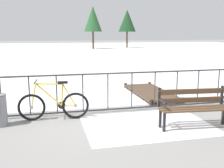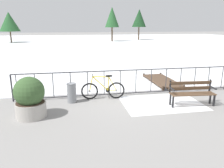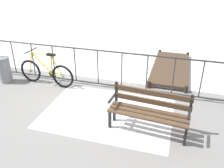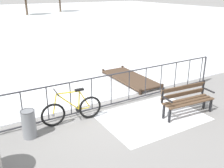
# 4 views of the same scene
# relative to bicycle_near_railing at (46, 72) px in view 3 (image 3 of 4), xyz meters

# --- Properties ---
(ground_plane) EXTENTS (160.00, 160.00, 0.00)m
(ground_plane) POSITION_rel_bicycle_near_railing_xyz_m (1.08, 0.30, -0.37)
(ground_plane) COLOR gray
(snow_patch) EXTENTS (2.90, 2.07, 0.01)m
(snow_patch) POSITION_rel_bicycle_near_railing_xyz_m (2.07, -0.90, -0.36)
(snow_patch) COLOR white
(snow_patch) RESTS_ON ground
(railing_fence) EXTENTS (9.06, 0.06, 1.07)m
(railing_fence) POSITION_rel_bicycle_near_railing_xyz_m (1.08, 0.30, 0.19)
(railing_fence) COLOR #2D2D33
(railing_fence) RESTS_ON ground
(bicycle_near_railing) EXTENTS (1.71, 0.52, 0.97)m
(bicycle_near_railing) POSITION_rel_bicycle_near_railing_xyz_m (0.00, 0.00, 0.00)
(bicycle_near_railing) COLOR black
(bicycle_near_railing) RESTS_ON ground
(park_bench) EXTENTS (1.63, 0.61, 0.89)m
(park_bench) POSITION_rel_bicycle_near_railing_xyz_m (3.05, -1.23, 0.14)
(park_bench) COLOR brown
(park_bench) RESTS_ON ground
(trash_bin) EXTENTS (0.35, 0.35, 0.73)m
(trash_bin) POSITION_rel_bicycle_near_railing_xyz_m (-1.22, -0.18, 0.00)
(trash_bin) COLOR gray
(trash_bin) RESTS_ON ground
(wooden_dock) EXTENTS (1.10, 2.79, 0.20)m
(wooden_dock) POSITION_rel_bicycle_near_railing_xyz_m (3.27, 1.95, -0.25)
(wooden_dock) COLOR #4C3828
(wooden_dock) RESTS_ON ground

